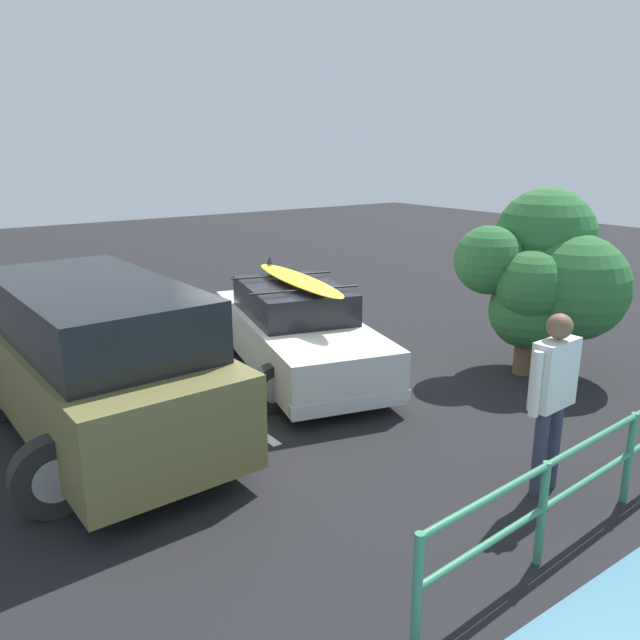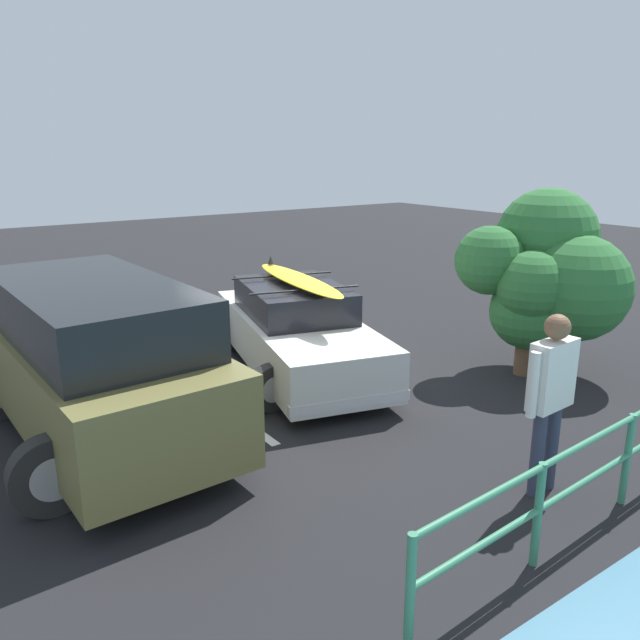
# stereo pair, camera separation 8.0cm
# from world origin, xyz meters

# --- Properties ---
(ground_plane) EXTENTS (44.00, 44.00, 0.02)m
(ground_plane) POSITION_xyz_m (0.00, 0.00, -0.01)
(ground_plane) COLOR black
(ground_plane) RESTS_ON ground
(parking_stripe) EXTENTS (0.12, 3.92, 0.00)m
(parking_stripe) POSITION_xyz_m (1.25, -0.27, 0.00)
(parking_stripe) COLOR silver
(parking_stripe) RESTS_ON ground
(sedan_car) EXTENTS (2.86, 4.52, 1.61)m
(sedan_car) POSITION_xyz_m (-0.33, -0.31, 0.64)
(sedan_car) COLOR silver
(sedan_car) RESTS_ON ground
(suv_car) EXTENTS (2.71, 4.63, 1.89)m
(suv_car) POSITION_xyz_m (2.82, 0.29, 0.97)
(suv_car) COLOR brown
(suv_car) RESTS_ON ground
(person_bystander) EXTENTS (0.72, 0.25, 1.84)m
(person_bystander) POSITION_xyz_m (-0.42, 4.06, 1.11)
(person_bystander) COLOR #33384C
(person_bystander) RESTS_ON ground
(bush_near_left) EXTENTS (2.27, 2.21, 2.76)m
(bush_near_left) POSITION_xyz_m (-3.40, 1.85, 1.52)
(bush_near_left) COLOR brown
(bush_near_left) RESTS_ON ground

